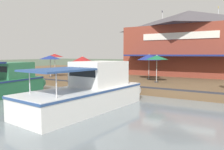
# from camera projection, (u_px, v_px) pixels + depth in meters

# --- Properties ---
(ground_plane) EXTENTS (220.00, 220.00, 0.00)m
(ground_plane) POSITION_uv_depth(u_px,v_px,m) (111.00, 93.00, 16.95)
(ground_plane) COLOR #4C5B47
(quay_deck) EXTENTS (22.00, 56.00, 0.60)m
(quay_deck) POSITION_uv_depth(u_px,v_px,m) (158.00, 77.00, 26.32)
(quay_deck) COLOR brown
(quay_deck) RESTS_ON ground
(quay_edge_fender) EXTENTS (0.20, 50.40, 0.10)m
(quay_edge_fender) POSITION_uv_depth(u_px,v_px,m) (112.00, 85.00, 16.98)
(quay_edge_fender) COLOR #2D2D33
(quay_edge_fender) RESTS_ON quay_deck
(waterfront_restaurant) EXTENTS (11.13, 13.59, 8.01)m
(waterfront_restaurant) POSITION_uv_depth(u_px,v_px,m) (188.00, 42.00, 26.61)
(waterfront_restaurant) COLOR brown
(waterfront_restaurant) RESTS_ON quay_deck
(patio_umbrella_mid_patio_right) EXTENTS (1.99, 1.99, 2.25)m
(patio_umbrella_mid_patio_right) POSITION_uv_depth(u_px,v_px,m) (82.00, 59.00, 20.69)
(patio_umbrella_mid_patio_right) COLOR #B7B7B7
(patio_umbrella_mid_patio_right) RESTS_ON quay_deck
(patio_umbrella_back_row) EXTENTS (2.24, 2.24, 2.33)m
(patio_umbrella_back_row) POSITION_uv_depth(u_px,v_px,m) (50.00, 57.00, 23.09)
(patio_umbrella_back_row) COLOR #B7B7B7
(patio_umbrella_back_row) RESTS_ON quay_deck
(patio_umbrella_near_quay_edge) EXTENTS (1.92, 1.92, 2.35)m
(patio_umbrella_near_quay_edge) POSITION_uv_depth(u_px,v_px,m) (157.00, 58.00, 18.59)
(patio_umbrella_near_quay_edge) COLOR #B7B7B7
(patio_umbrella_near_quay_edge) RESTS_ON quay_deck
(patio_umbrella_mid_patio_left) EXTENTS (2.26, 2.26, 2.46)m
(patio_umbrella_mid_patio_left) POSITION_uv_depth(u_px,v_px,m) (149.00, 57.00, 20.97)
(patio_umbrella_mid_patio_left) COLOR #B7B7B7
(patio_umbrella_mid_patio_left) RESTS_ON quay_deck
(patio_umbrella_by_entrance) EXTENTS (2.09, 2.09, 2.51)m
(patio_umbrella_by_entrance) POSITION_uv_depth(u_px,v_px,m) (55.00, 55.00, 26.43)
(patio_umbrella_by_entrance) COLOR #B7B7B7
(patio_umbrella_by_entrance) RESTS_ON quay_deck
(cafe_chair_far_corner_seat) EXTENTS (0.46, 0.46, 0.85)m
(cafe_chair_far_corner_seat) POSITION_uv_depth(u_px,v_px,m) (97.00, 75.00, 20.67)
(cafe_chair_far_corner_seat) COLOR white
(cafe_chair_far_corner_seat) RESTS_ON quay_deck
(cafe_chair_mid_patio) EXTENTS (0.54, 0.54, 0.85)m
(cafe_chair_mid_patio) POSITION_uv_depth(u_px,v_px,m) (93.00, 74.00, 21.83)
(cafe_chair_mid_patio) COLOR white
(cafe_chair_mid_patio) RESTS_ON quay_deck
(cafe_chair_facing_river) EXTENTS (0.55, 0.55, 0.85)m
(cafe_chair_facing_river) POSITION_uv_depth(u_px,v_px,m) (113.00, 72.00, 23.67)
(cafe_chair_facing_river) COLOR white
(cafe_chair_facing_river) RESTS_ON quay_deck
(person_near_entrance) EXTENTS (0.49, 0.49, 1.73)m
(person_near_entrance) POSITION_uv_depth(u_px,v_px,m) (88.00, 69.00, 19.63)
(person_near_entrance) COLOR orange
(person_near_entrance) RESTS_ON quay_deck
(motorboat_mid_row) EXTENTS (8.72, 3.37, 2.51)m
(motorboat_mid_row) POSITION_uv_depth(u_px,v_px,m) (95.00, 91.00, 12.18)
(motorboat_mid_row) COLOR white
(motorboat_mid_row) RESTS_ON river_water
(motorboat_outer_channel) EXTENTS (6.93, 2.91, 2.42)m
(motorboat_outer_channel) POSITION_uv_depth(u_px,v_px,m) (11.00, 83.00, 15.86)
(motorboat_outer_channel) COLOR #287047
(motorboat_outer_channel) RESTS_ON river_water
(mooring_post) EXTENTS (0.22, 0.22, 0.99)m
(mooring_post) POSITION_uv_depth(u_px,v_px,m) (92.00, 77.00, 18.21)
(mooring_post) COLOR #473323
(mooring_post) RESTS_ON quay_deck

